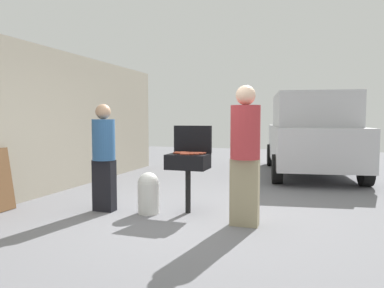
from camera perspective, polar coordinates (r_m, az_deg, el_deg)
The scene contains 23 objects.
ground_plane at distance 5.25m, azimuth -0.61°, elevation -11.57°, with size 24.00×24.00×0.00m, color slate.
house_wall_side at distance 7.47m, azimuth -20.94°, elevation 3.37°, with size 0.24×8.00×2.72m, color #B2A893.
bbq_grill at distance 5.39m, azimuth -0.63°, elevation -3.09°, with size 0.60×0.44×0.88m.
grill_lid_open at distance 5.57m, azimuth 0.10°, elevation 0.75°, with size 0.60×0.05×0.42m, color black.
hot_dog_0 at distance 5.40m, azimuth 1.21°, elevation -1.44°, with size 0.03×0.03×0.13m, color #B74C33.
hot_dog_1 at distance 5.29m, azimuth 0.44°, elevation -1.56°, with size 0.03×0.03×0.13m, color #B74C33.
hot_dog_2 at distance 5.46m, azimuth 0.37°, elevation -1.38°, with size 0.03×0.03×0.13m, color #C6593D.
hot_dog_3 at distance 5.35m, azimuth 1.12°, elevation -1.49°, with size 0.03×0.03×0.13m, color #B74C33.
hot_dog_4 at distance 5.38m, azimuth -1.76°, elevation -1.47°, with size 0.03×0.03×0.13m, color #AD4228.
hot_dog_5 at distance 5.49m, azimuth -0.84°, elevation -1.36°, with size 0.03×0.03×0.13m, color #B74C33.
hot_dog_6 at distance 5.33m, azimuth -1.05°, elevation -1.52°, with size 0.03×0.03×0.13m, color #C6593D.
hot_dog_7 at distance 5.45m, azimuth -2.30°, elevation -1.40°, with size 0.03×0.03×0.13m, color #B74C33.
hot_dog_8 at distance 5.26m, azimuth -0.45°, elevation -1.59°, with size 0.03×0.03×0.13m, color #AD4228.
hot_dog_9 at distance 5.26m, azimuth -1.16°, elevation -1.60°, with size 0.03×0.03×0.13m, color #B74C33.
hot_dog_10 at distance 5.34m, azimuth 0.28°, elevation -1.50°, with size 0.03×0.03×0.13m, color #AD4228.
hot_dog_11 at distance 5.45m, azimuth 1.58°, elevation -1.39°, with size 0.03×0.03×0.13m, color #C6593D.
hot_dog_12 at distance 5.41m, azimuth -1.07°, elevation -1.44°, with size 0.03×0.03×0.13m, color #B74C33.
hot_dog_13 at distance 5.53m, azimuth -2.01°, elevation -1.32°, with size 0.03×0.03×0.13m, color #B74C33.
hot_dog_14 at distance 5.53m, azimuth -1.11°, elevation -1.31°, with size 0.03×0.03×0.13m, color #B74C33.
propane_tank at distance 5.46m, azimuth -6.87°, elevation -7.53°, with size 0.32×0.32×0.62m.
person_left at distance 5.65m, azimuth -13.72°, elevation -1.45°, with size 0.34×0.34×1.63m.
person_right at distance 4.78m, azimuth 8.37°, elevation -0.96°, with size 0.39×0.39×1.84m.
parked_minivan at distance 9.59m, azimuth 18.21°, elevation 1.51°, with size 2.55×4.63×2.02m.
Camera 1 is at (1.64, -4.79, 1.41)m, focal length 33.87 mm.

